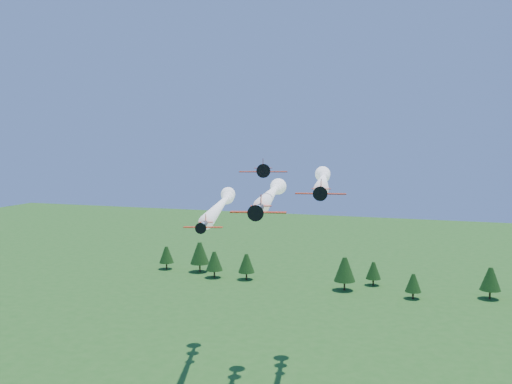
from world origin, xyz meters
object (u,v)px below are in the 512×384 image
(plane_lead, at_px, (272,192))
(plane_slot, at_px, (263,170))
(plane_right, at_px, (323,179))
(plane_left, at_px, (222,203))

(plane_lead, relative_size, plane_slot, 5.37)
(plane_right, distance_m, plane_slot, 23.79)
(plane_lead, height_order, plane_slot, plane_slot)
(plane_lead, bearing_deg, plane_left, 139.52)
(plane_lead, relative_size, plane_left, 0.91)
(plane_left, distance_m, plane_slot, 27.33)
(plane_right, bearing_deg, plane_left, 175.42)
(plane_lead, xyz_separation_m, plane_slot, (2.27, -13.08, 5.21))
(plane_left, height_order, plane_right, plane_right)
(plane_left, distance_m, plane_right, 22.87)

